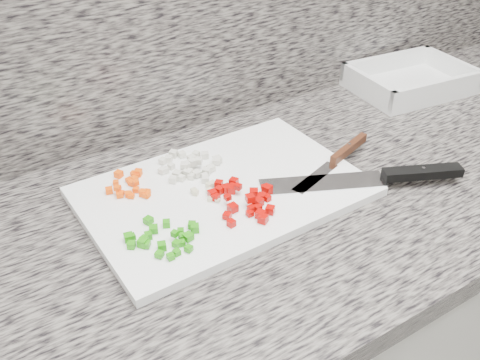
{
  "coord_description": "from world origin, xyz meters",
  "views": [
    {
      "loc": [
        -0.46,
        0.84,
        1.43
      ],
      "look_at": [
        -0.07,
        1.46,
        0.94
      ],
      "focal_mm": 40.0,
      "sensor_mm": 36.0,
      "label": 1
    }
  ],
  "objects": [
    {
      "name": "countertop",
      "position": [
        0.0,
        1.44,
        0.88
      ],
      "size": [
        3.96,
        0.64,
        0.04
      ],
      "primitive_type": "cube",
      "color": "slate",
      "rests_on": "cabinet"
    },
    {
      "name": "cutting_board",
      "position": [
        -0.09,
        1.48,
        0.91
      ],
      "size": [
        0.47,
        0.32,
        0.02
      ],
      "primitive_type": "cube",
      "rotation": [
        0.0,
        0.0,
        0.02
      ],
      "color": "white",
      "rests_on": "countertop"
    },
    {
      "name": "carrot_pile",
      "position": [
        -0.22,
        1.57,
        0.92
      ],
      "size": [
        0.08,
        0.1,
        0.02
      ],
      "color": "#FE4F05",
      "rests_on": "cutting_board"
    },
    {
      "name": "onion_pile",
      "position": [
        -0.11,
        1.56,
        0.92
      ],
      "size": [
        0.12,
        0.12,
        0.02
      ],
      "color": "beige",
      "rests_on": "cutting_board"
    },
    {
      "name": "green_pepper_pile",
      "position": [
        -0.24,
        1.41,
        0.92
      ],
      "size": [
        0.11,
        0.11,
        0.02
      ],
      "color": "#238D0C",
      "rests_on": "cutting_board"
    },
    {
      "name": "red_pepper_pile",
      "position": [
        -0.08,
        1.43,
        0.92
      ],
      "size": [
        0.11,
        0.14,
        0.02
      ],
      "color": "#AA0502",
      "rests_on": "cutting_board"
    },
    {
      "name": "garlic_pile",
      "position": [
        -0.12,
        1.49,
        0.92
      ],
      "size": [
        0.06,
        0.06,
        0.01
      ],
      "color": "beige",
      "rests_on": "cutting_board"
    },
    {
      "name": "chef_knife",
      "position": [
        0.17,
        1.35,
        0.92
      ],
      "size": [
        0.34,
        0.18,
        0.02
      ],
      "rotation": [
        0.0,
        0.0,
        -0.43
      ],
      "color": "silver",
      "rests_on": "cutting_board"
    },
    {
      "name": "paring_knife",
      "position": [
        0.14,
        1.45,
        0.92
      ],
      "size": [
        0.22,
        0.09,
        0.02
      ],
      "rotation": [
        0.0,
        0.0,
        0.32
      ],
      "color": "silver",
      "rests_on": "cutting_board"
    },
    {
      "name": "tray",
      "position": [
        0.51,
        1.62,
        0.92
      ],
      "size": [
        0.29,
        0.22,
        0.06
      ],
      "rotation": [
        0.0,
        0.0,
        -0.11
      ],
      "color": "white",
      "rests_on": "countertop"
    }
  ]
}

